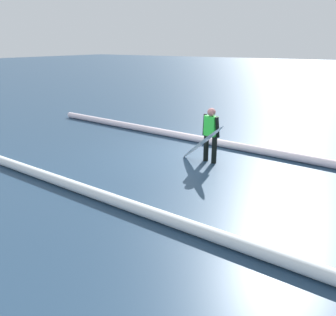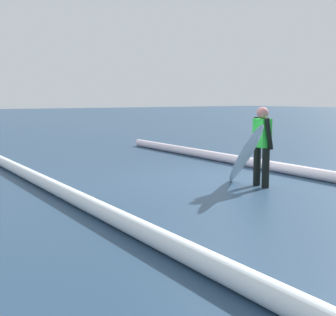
{
  "view_description": "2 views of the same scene",
  "coord_description": "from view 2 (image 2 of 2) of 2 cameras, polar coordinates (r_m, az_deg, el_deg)",
  "views": [
    {
      "loc": [
        -5.03,
        8.28,
        3.12
      ],
      "look_at": [
        -1.03,
        2.18,
        0.73
      ],
      "focal_mm": 37.84,
      "sensor_mm": 36.0,
      "label": 1
    },
    {
      "loc": [
        -7.2,
        6.41,
        1.65
      ],
      "look_at": [
        -1.11,
        2.19,
        0.72
      ],
      "focal_mm": 51.11,
      "sensor_mm": 36.0,
      "label": 2
    }
  ],
  "objects": [
    {
      "name": "ground_plane",
      "position": [
        9.78,
        6.89,
        -2.58
      ],
      "size": [
        131.67,
        131.67,
        0.0
      ],
      "primitive_type": "plane",
      "color": "navy"
    },
    {
      "name": "surfer",
      "position": [
        9.03,
        11.14,
        1.87
      ],
      "size": [
        0.51,
        0.28,
        1.49
      ],
      "rotation": [
        0.0,
        0.0,
        6.09
      ],
      "color": "black",
      "rests_on": "ground_plane"
    },
    {
      "name": "surfboard",
      "position": [
        8.85,
        9.18,
        0.34
      ],
      "size": [
        1.58,
        0.88,
        1.24
      ],
      "color": "white",
      "rests_on": "ground_plane"
    },
    {
      "name": "wave_crest_foreground",
      "position": [
        10.04,
        18.05,
        -1.96
      ],
      "size": [
        16.27,
        1.42,
        0.23
      ],
      "primitive_type": "cylinder",
      "rotation": [
        0.0,
        1.57,
        -0.07
      ],
      "color": "white",
      "rests_on": "ground_plane"
    },
    {
      "name": "wave_crest_midground",
      "position": [
        5.49,
        -2.27,
        -9.02
      ],
      "size": [
        23.44,
        1.53,
        0.23
      ],
      "primitive_type": "cylinder",
      "rotation": [
        0.0,
        1.57,
        -0.06
      ],
      "color": "white",
      "rests_on": "ground_plane"
    }
  ]
}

